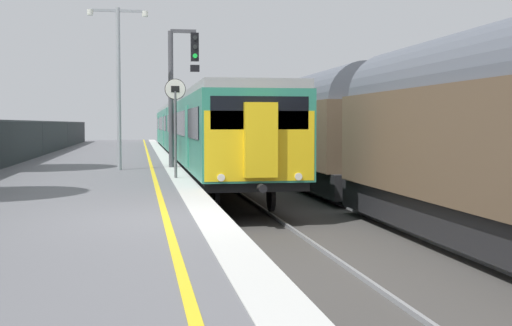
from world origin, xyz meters
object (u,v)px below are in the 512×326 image
freight_train_adjacent_track (318,128)px  platform_lamp_mid (118,74)px  speed_limit_sign (175,115)px  signal_gantry (179,81)px  commuter_train_at_platform (193,129)px

freight_train_adjacent_track → platform_lamp_mid: size_ratio=7.26×
speed_limit_sign → freight_train_adjacent_track: bearing=47.0°
signal_gantry → platform_lamp_mid: 2.25m
freight_train_adjacent_track → platform_lamp_mid: (-7.54, -2.36, 1.81)m
speed_limit_sign → signal_gantry: bearing=85.5°
commuter_train_at_platform → platform_lamp_mid: platform_lamp_mid is taller
speed_limit_sign → platform_lamp_mid: 4.49m
commuter_train_at_platform → speed_limit_sign: (-1.85, -17.18, 0.53)m
commuter_train_at_platform → freight_train_adjacent_track: size_ratio=1.06×
commuter_train_at_platform → signal_gantry: 12.59m
freight_train_adjacent_track → platform_lamp_mid: 8.10m
speed_limit_sign → platform_lamp_mid: (-1.69, 3.91, 1.42)m
commuter_train_at_platform → signal_gantry: signal_gantry is taller
commuter_train_at_platform → speed_limit_sign: commuter_train_at_platform is taller
signal_gantry → platform_lamp_mid: (-2.06, -0.89, 0.17)m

